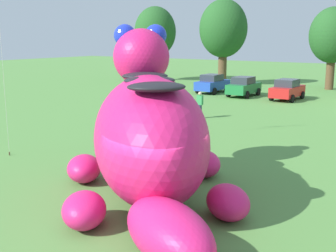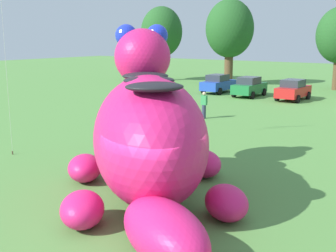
% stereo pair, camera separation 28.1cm
% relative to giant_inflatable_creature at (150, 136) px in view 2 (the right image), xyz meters
% --- Properties ---
extents(ground_plane, '(160.00, 160.00, 0.00)m').
position_rel_giant_inflatable_creature_xyz_m(ground_plane, '(1.27, -1.73, -2.04)').
color(ground_plane, '#568E42').
extents(giant_inflatable_creature, '(10.00, 8.35, 5.58)m').
position_rel_giant_inflatable_creature_xyz_m(giant_inflatable_creature, '(0.00, 0.00, 0.00)').
color(giant_inflatable_creature, '#E01E6B').
rests_on(giant_inflatable_creature, ground).
extents(car_blue, '(1.97, 4.12, 1.72)m').
position_rel_giant_inflatable_creature_xyz_m(car_blue, '(-11.37, 24.95, -1.18)').
color(car_blue, '#2347B7').
rests_on(car_blue, ground).
extents(car_green, '(2.01, 4.13, 1.72)m').
position_rel_giant_inflatable_creature_xyz_m(car_green, '(-7.91, 24.30, -1.18)').
color(car_green, '#1E7238').
rests_on(car_green, ground).
extents(car_red, '(1.96, 4.11, 1.72)m').
position_rel_giant_inflatable_creature_xyz_m(car_red, '(-3.98, 24.27, -1.18)').
color(car_red, red).
rests_on(car_red, ground).
extents(tree_far_left, '(4.88, 4.88, 8.66)m').
position_rel_giant_inflatable_creature_xyz_m(tree_far_left, '(-22.69, 31.49, 3.63)').
color(tree_far_left, brown).
rests_on(tree_far_left, ground).
extents(tree_left, '(5.12, 5.12, 9.09)m').
position_rel_giant_inflatable_creature_xyz_m(tree_left, '(-13.84, 31.69, 3.91)').
color(tree_left, brown).
rests_on(tree_left, ground).
extents(spectator_by_cars, '(0.38, 0.26, 1.71)m').
position_rel_giant_inflatable_creature_xyz_m(spectator_by_cars, '(-5.76, 12.99, -1.19)').
color(spectator_by_cars, '#2D334C').
rests_on(spectator_by_cars, ground).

